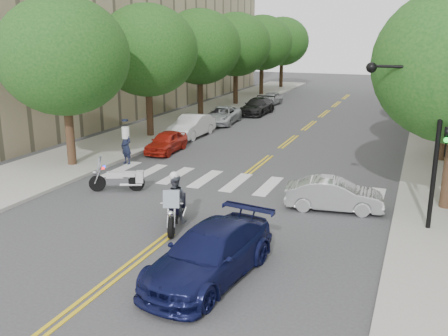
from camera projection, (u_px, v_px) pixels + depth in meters
The scene contains 23 objects.
ground at pixel (171, 234), 17.12m from camera, with size 140.00×140.00×0.00m, color #38383A.
sidewalk_left at pixel (193, 117), 40.20m from camera, with size 5.00×60.00×0.15m, color #9E9991.
tree_l_0 at pixel (64, 56), 24.17m from camera, with size 6.40×6.40×8.45m.
tree_l_1 at pixel (147, 51), 31.33m from camera, with size 6.40×6.40×8.45m.
tree_l_2 at pixel (200, 47), 38.50m from camera, with size 6.40×6.40×8.45m.
tree_l_3 at pixel (236, 45), 45.67m from camera, with size 6.40×6.40×8.45m.
tree_l_4 at pixel (262, 43), 52.84m from camera, with size 6.40×6.40×8.45m.
tree_l_5 at pixel (282, 41), 60.00m from camera, with size 6.40×6.40×8.45m.
tree_r_2 at pixel (448, 50), 32.22m from camera, with size 6.40×6.40×8.45m.
tree_r_3 at pixel (444, 47), 39.39m from camera, with size 6.40×6.40×8.45m.
tree_r_4 at pixel (442, 44), 46.55m from camera, with size 6.40×6.40×8.45m.
tree_r_5 at pixel (440, 43), 53.72m from camera, with size 6.40×6.40×8.45m.
traffic_signal_pole at pixel (424, 125), 16.51m from camera, with size 2.82×0.42×6.00m.
motorcycle_police at pixel (175, 202), 17.53m from camera, with size 1.15×2.44×2.05m.
motorcycle_parked at pixel (122, 179), 21.61m from camera, with size 2.26×1.27×1.55m.
officer_standing at pixel (126, 146), 25.93m from camera, with size 0.69×0.45×1.90m, color #161C33.
convertible at pixel (334, 195), 19.28m from camera, with size 1.30×3.74×1.23m, color #BCBDBF.
sedan_blue at pixel (210, 254), 13.89m from camera, with size 2.05×5.05×1.46m, color #0E123D.
parked_car_a at pixel (166, 142), 28.56m from camera, with size 1.44×3.57×1.22m, color #AE1E12.
parked_car_b at pixel (192, 126), 32.67m from camera, with size 1.54×4.41×1.45m, color silver.
parked_car_c at pixel (222, 115), 37.44m from camera, with size 2.10×4.56×1.27m, color #B1B5B9.
parked_car_d at pixel (257, 106), 41.72m from camera, with size 1.90×4.66×1.35m, color black.
parked_car_e at pixel (271, 99), 46.94m from camera, with size 1.44×3.57×1.22m, color #95959A.
Camera 1 is at (7.59, -14.10, 6.71)m, focal length 40.00 mm.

